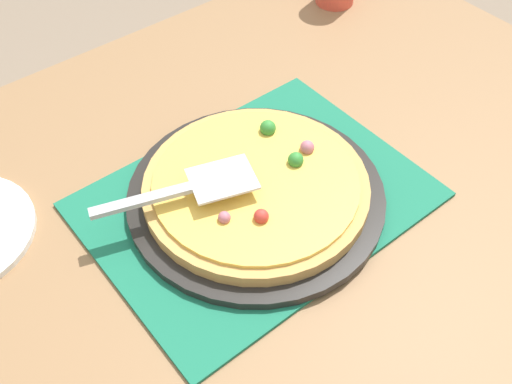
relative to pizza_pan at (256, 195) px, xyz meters
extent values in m
cube|color=olive|center=(0.00, 0.00, -0.03)|extent=(1.40, 1.00, 0.03)
cube|color=olive|center=(0.64, 0.44, -0.40)|extent=(0.07, 0.07, 0.72)
cube|color=#196B4C|center=(0.00, 0.00, -0.01)|extent=(0.48, 0.36, 0.01)
cylinder|color=black|center=(0.00, 0.00, 0.00)|extent=(0.38, 0.38, 0.01)
cylinder|color=tan|center=(0.00, 0.00, 0.02)|extent=(0.33, 0.33, 0.02)
cylinder|color=#EAB747|center=(0.00, 0.00, 0.03)|extent=(0.30, 0.30, 0.01)
sphere|color=red|center=(-0.04, -0.06, 0.04)|extent=(0.02, 0.02, 0.02)
sphere|color=#338433|center=(0.08, 0.07, 0.04)|extent=(0.03, 0.03, 0.03)
sphere|color=#B76675|center=(-0.08, -0.03, 0.04)|extent=(0.02, 0.02, 0.02)
sphere|color=#B76675|center=(0.10, 0.00, 0.04)|extent=(0.02, 0.02, 0.02)
sphere|color=#338433|center=(0.07, -0.01, 0.04)|extent=(0.02, 0.02, 0.02)
sphere|color=red|center=(-0.01, 0.02, 0.04)|extent=(0.02, 0.02, 0.02)
cube|color=silver|center=(-0.05, 0.02, 0.05)|extent=(0.11, 0.10, 0.00)
cube|color=#B2B2B7|center=(-0.16, 0.05, 0.05)|extent=(0.14, 0.06, 0.01)
camera|label=1|loc=(-0.36, -0.45, 0.66)|focal=41.61mm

